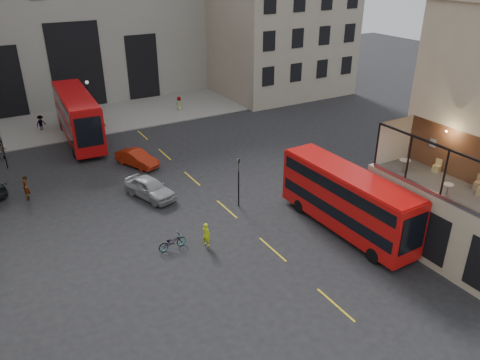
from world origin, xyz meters
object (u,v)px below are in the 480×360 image
traffic_light_far (2,142)px  street_lamp_b (91,109)px  cafe_chair_c (479,185)px  bicycle (172,242)px  pedestrian_a (1,150)px  cafe_chair_d (437,168)px  bus_far (77,114)px  pedestrian_c (103,128)px  traffic_light_near (239,176)px  bus_near (347,198)px  pedestrian_e (26,188)px  pedestrian_b (41,123)px  pedestrian_d (179,104)px  cafe_table_far (405,164)px  car_a (150,188)px  cyclist (206,234)px  car_b (137,158)px  cafe_table_mid (448,188)px

traffic_light_far → street_lamp_b: bearing=33.7°
cafe_chair_c → bicycle: bearing=147.1°
pedestrian_a → bicycle: bearing=-71.1°
cafe_chair_d → bus_far: bearing=117.9°
pedestrian_c → cafe_chair_d: size_ratio=2.34×
traffic_light_near → bus_near: bearing=-54.9°
pedestrian_e → pedestrian_b: bearing=170.2°
street_lamp_b → pedestrian_e: street_lamp_b is taller
pedestrian_d → cafe_table_far: (1.19, -32.43, 4.29)m
traffic_light_near → bus_far: bus_far is taller
car_a → cyclist: bearing=-103.3°
bus_far → bicycle: size_ratio=6.55×
cafe_chair_c → pedestrian_a: bearing=126.5°
pedestrian_a → cafe_chair_d: cafe_chair_d is taller
pedestrian_a → pedestrian_c: 9.57m
pedestrian_d → cafe_chair_c: bearing=148.7°
cafe_table_far → pedestrian_c: bearing=112.2°
traffic_light_far → car_b: 11.37m
pedestrian_d → cafe_table_mid: (0.86, -35.85, 4.20)m
street_lamp_b → cafe_chair_d: cafe_chair_d is taller
car_b → pedestrian_e: size_ratio=2.23×
street_lamp_b → cafe_table_mid: 36.02m
car_b → pedestrian_b: pedestrian_b is taller
traffic_light_near → cyclist: traffic_light_near is taller
car_a → pedestrian_b: (-4.59, 19.88, 0.08)m
pedestrian_a → traffic_light_near: bearing=-53.5°
bus_near → cafe_chair_c: 7.76m
car_b → pedestrian_e: 9.49m
street_lamp_b → cyclist: size_ratio=3.26×
bus_far → pedestrian_c: bearing=-3.7°
cafe_table_mid → pedestrian_e: bearing=133.4°
bicycle → cafe_chair_c: size_ratio=2.01×
bus_near → cyclist: bus_near is taller
pedestrian_a → pedestrian_e: bearing=-86.4°
traffic_light_near → cafe_chair_c: size_ratio=4.08×
cyclist → pedestrian_a: pedestrian_a is taller
traffic_light_far → pedestrian_b: traffic_light_far is taller
pedestrian_b → pedestrian_c: pedestrian_c is taller
street_lamp_b → pedestrian_e: 15.52m
bus_far → cafe_chair_c: (15.48, -32.11, 2.16)m
traffic_light_far → cafe_table_mid: bearing=-53.8°
cafe_table_far → bus_far: bearing=115.9°
pedestrian_b → cafe_chair_c: size_ratio=1.86×
car_a → pedestrian_c: pedestrian_c is taller
car_a → cafe_table_mid: bearing=-73.6°
cyclist → cafe_chair_c: 16.36m
bicycle → traffic_light_far: bearing=18.3°
street_lamp_b → bus_near: (9.50, -28.41, 0.01)m
street_lamp_b → bus_near: bearing=-71.5°
car_a → car_b: 6.30m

